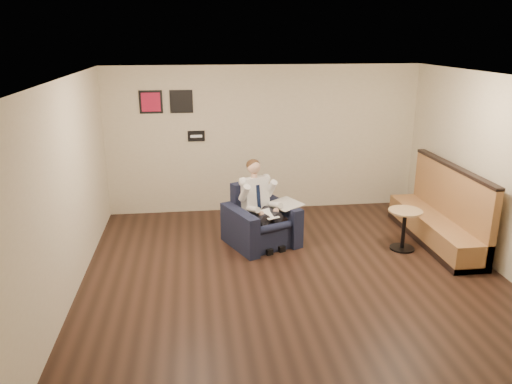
{
  "coord_description": "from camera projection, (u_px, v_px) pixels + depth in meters",
  "views": [
    {
      "loc": [
        -1.36,
        -6.35,
        3.32
      ],
      "look_at": [
        -0.39,
        1.2,
        0.92
      ],
      "focal_mm": 35.0,
      "sensor_mm": 36.0,
      "label": 1
    }
  ],
  "objects": [
    {
      "name": "smartphone",
      "position": [
        264.0,
        210.0,
        8.39
      ],
      "size": [
        0.15,
        0.08,
        0.01
      ],
      "primitive_type": "cube",
      "rotation": [
        0.0,
        0.0,
        -0.0
      ],
      "color": "black",
      "rests_on": "side_table"
    },
    {
      "name": "seating_sign",
      "position": [
        196.0,
        136.0,
        9.38
      ],
      "size": [
        0.32,
        0.02,
        0.2
      ],
      "primitive_type": "cube",
      "color": "black",
      "rests_on": "wall_back"
    },
    {
      "name": "seated_man",
      "position": [
        265.0,
        208.0,
        8.01
      ],
      "size": [
        0.95,
        1.12,
        1.33
      ],
      "primitive_type": null,
      "rotation": [
        0.0,
        0.0,
        0.4
      ],
      "color": "silver",
      "rests_on": "armchair"
    },
    {
      "name": "ceiling",
      "position": [
        299.0,
        78.0,
        6.33
      ],
      "size": [
        6.0,
        6.0,
        0.02
      ],
      "primitive_type": "cube",
      "color": "white",
      "rests_on": "wall_back"
    },
    {
      "name": "newspaper",
      "position": [
        286.0,
        204.0,
        8.22
      ],
      "size": [
        0.61,
        0.66,
        0.01
      ],
      "primitive_type": "cube",
      "rotation": [
        0.0,
        0.0,
        0.45
      ],
      "color": "silver",
      "rests_on": "armchair"
    },
    {
      "name": "wall_back",
      "position": [
        264.0,
        139.0,
        9.59
      ],
      "size": [
        6.0,
        0.02,
        2.8
      ],
      "primitive_type": "cube",
      "color": "beige",
      "rests_on": "ground"
    },
    {
      "name": "wall_right",
      "position": [
        502.0,
        176.0,
        7.11
      ],
      "size": [
        0.02,
        6.0,
        2.8
      ],
      "primitive_type": "cube",
      "color": "beige",
      "rests_on": "ground"
    },
    {
      "name": "green_folder",
      "position": [
        263.0,
        215.0,
        8.18
      ],
      "size": [
        0.58,
        0.49,
        0.01
      ],
      "primitive_type": "cube",
      "rotation": [
        0.0,
        0.0,
        0.31
      ],
      "color": "green",
      "rests_on": "side_table"
    },
    {
      "name": "lap_papers",
      "position": [
        269.0,
        214.0,
        7.94
      ],
      "size": [
        0.34,
        0.38,
        0.01
      ],
      "primitive_type": "cube",
      "rotation": [
        0.0,
        0.0,
        0.47
      ],
      "color": "white",
      "rests_on": "seated_man"
    },
    {
      "name": "wall_front",
      "position": [
        374.0,
        291.0,
        3.91
      ],
      "size": [
        6.0,
        0.02,
        2.8
      ],
      "primitive_type": "cube",
      "color": "beige",
      "rests_on": "ground"
    },
    {
      "name": "art_print_right",
      "position": [
        181.0,
        102.0,
        9.16
      ],
      "size": [
        0.42,
        0.03,
        0.42
      ],
      "primitive_type": "cube",
      "color": "black",
      "rests_on": "wall_back"
    },
    {
      "name": "art_print_left",
      "position": [
        151.0,
        102.0,
        9.09
      ],
      "size": [
        0.42,
        0.03,
        0.42
      ],
      "primitive_type": "cube",
      "color": "#B21538",
      "rests_on": "wall_back"
    },
    {
      "name": "banquette",
      "position": [
        437.0,
        205.0,
        8.21
      ],
      "size": [
        0.6,
        2.5,
        1.28
      ],
      "primitive_type": "cube",
      "color": "#97673A",
      "rests_on": "ground"
    },
    {
      "name": "ground",
      "position": [
        294.0,
        277.0,
        7.17
      ],
      "size": [
        6.0,
        6.0,
        0.0
      ],
      "primitive_type": "plane",
      "color": "black",
      "rests_on": "ground"
    },
    {
      "name": "armchair",
      "position": [
        261.0,
        216.0,
        8.16
      ],
      "size": [
        1.31,
        1.31,
        0.97
      ],
      "primitive_type": "cube",
      "rotation": [
        0.0,
        0.0,
        0.4
      ],
      "color": "black",
      "rests_on": "ground"
    },
    {
      "name": "side_table",
      "position": [
        264.0,
        228.0,
        8.29
      ],
      "size": [
        0.7,
        0.7,
        0.5
      ],
      "primitive_type": "cube",
      "rotation": [
        0.0,
        0.0,
        0.17
      ],
      "color": "black",
      "rests_on": "ground"
    },
    {
      "name": "coffee_mug",
      "position": [
        273.0,
        208.0,
        8.38
      ],
      "size": [
        0.1,
        0.1,
        0.1
      ],
      "primitive_type": "cylinder",
      "rotation": [
        0.0,
        0.0,
        0.17
      ],
      "color": "white",
      "rests_on": "side_table"
    },
    {
      "name": "cafe_table",
      "position": [
        404.0,
        230.0,
        8.0
      ],
      "size": [
        0.66,
        0.66,
        0.67
      ],
      "primitive_type": "cylinder",
      "rotation": [
        0.0,
        0.0,
        0.26
      ],
      "color": "tan",
      "rests_on": "ground"
    },
    {
      "name": "wall_left",
      "position": [
        66.0,
        192.0,
        6.39
      ],
      "size": [
        0.02,
        6.0,
        2.8
      ],
      "primitive_type": "cube",
      "color": "beige",
      "rests_on": "ground"
    }
  ]
}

